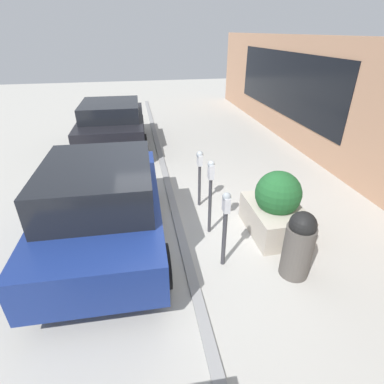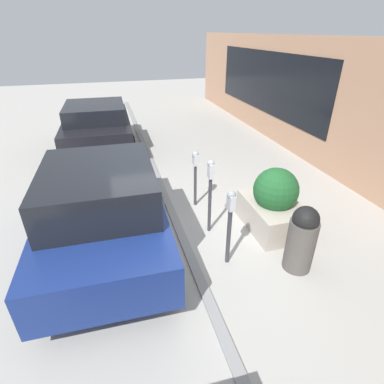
{
  "view_description": "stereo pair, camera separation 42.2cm",
  "coord_description": "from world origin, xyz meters",
  "px_view_note": "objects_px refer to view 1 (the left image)",
  "views": [
    {
      "loc": [
        -4.67,
        0.73,
        3.46
      ],
      "look_at": [
        0.0,
        -0.15,
        0.88
      ],
      "focal_mm": 28.0,
      "sensor_mm": 36.0,
      "label": 1
    },
    {
      "loc": [
        -4.57,
        1.14,
        3.46
      ],
      "look_at": [
        0.0,
        -0.15,
        0.88
      ],
      "focal_mm": 28.0,
      "sensor_mm": 36.0,
      "label": 2
    }
  ],
  "objects_px": {
    "parking_meter_middle": "(200,168)",
    "parking_meter_nearest": "(225,218)",
    "planter_box": "(276,208)",
    "parked_car_middle": "(103,205)",
    "parked_car_rear": "(112,123)",
    "trash_bin": "(299,245)",
    "parking_meter_second": "(211,185)"
  },
  "relations": [
    {
      "from": "planter_box",
      "to": "parked_car_middle",
      "type": "height_order",
      "value": "parked_car_middle"
    },
    {
      "from": "parking_meter_middle",
      "to": "parked_car_rear",
      "type": "xyz_separation_m",
      "value": [
        4.27,
        2.0,
        -0.12
      ]
    },
    {
      "from": "parking_meter_middle",
      "to": "parked_car_middle",
      "type": "bearing_deg",
      "value": 119.05
    },
    {
      "from": "parking_meter_nearest",
      "to": "trash_bin",
      "type": "height_order",
      "value": "parking_meter_nearest"
    },
    {
      "from": "parking_meter_nearest",
      "to": "parked_car_rear",
      "type": "bearing_deg",
      "value": 17.7
    },
    {
      "from": "trash_bin",
      "to": "planter_box",
      "type": "bearing_deg",
      "value": -7.87
    },
    {
      "from": "parking_meter_second",
      "to": "planter_box",
      "type": "height_order",
      "value": "parking_meter_second"
    },
    {
      "from": "parked_car_middle",
      "to": "parking_meter_nearest",
      "type": "bearing_deg",
      "value": -113.64
    },
    {
      "from": "parking_meter_middle",
      "to": "planter_box",
      "type": "relative_size",
      "value": 0.95
    },
    {
      "from": "parking_meter_nearest",
      "to": "planter_box",
      "type": "height_order",
      "value": "parking_meter_nearest"
    },
    {
      "from": "parked_car_rear",
      "to": "parked_car_middle",
      "type": "bearing_deg",
      "value": -178.01
    },
    {
      "from": "parked_car_middle",
      "to": "parked_car_rear",
      "type": "relative_size",
      "value": 1.02
    },
    {
      "from": "parking_meter_second",
      "to": "trash_bin",
      "type": "height_order",
      "value": "parking_meter_second"
    },
    {
      "from": "parking_meter_second",
      "to": "parked_car_middle",
      "type": "relative_size",
      "value": 0.38
    },
    {
      "from": "parking_meter_middle",
      "to": "planter_box",
      "type": "xyz_separation_m",
      "value": [
        -1.24,
        -1.2,
        -0.38
      ]
    },
    {
      "from": "parking_meter_middle",
      "to": "parking_meter_nearest",
      "type": "bearing_deg",
      "value": 179.74
    },
    {
      "from": "parking_meter_middle",
      "to": "trash_bin",
      "type": "distance_m",
      "value": 2.62
    },
    {
      "from": "parking_meter_nearest",
      "to": "parking_meter_second",
      "type": "xyz_separation_m",
      "value": [
        0.93,
        0.01,
        0.1
      ]
    },
    {
      "from": "parking_meter_nearest",
      "to": "parking_meter_second",
      "type": "bearing_deg",
      "value": 0.52
    },
    {
      "from": "parking_meter_nearest",
      "to": "planter_box",
      "type": "relative_size",
      "value": 1.01
    },
    {
      "from": "parking_meter_nearest",
      "to": "parking_meter_middle",
      "type": "xyz_separation_m",
      "value": [
        1.95,
        -0.01,
        0.01
      ]
    },
    {
      "from": "parking_meter_second",
      "to": "trash_bin",
      "type": "bearing_deg",
      "value": -142.11
    },
    {
      "from": "parking_meter_nearest",
      "to": "parking_meter_second",
      "type": "relative_size",
      "value": 0.92
    },
    {
      "from": "planter_box",
      "to": "parked_car_middle",
      "type": "xyz_separation_m",
      "value": [
        0.18,
        3.12,
        0.3
      ]
    },
    {
      "from": "trash_bin",
      "to": "parking_meter_nearest",
      "type": "bearing_deg",
      "value": 67.71
    },
    {
      "from": "parked_car_middle",
      "to": "parked_car_rear",
      "type": "bearing_deg",
      "value": 2.14
    },
    {
      "from": "parking_meter_nearest",
      "to": "parked_car_middle",
      "type": "height_order",
      "value": "parked_car_middle"
    },
    {
      "from": "parking_meter_nearest",
      "to": "parking_meter_middle",
      "type": "bearing_deg",
      "value": -0.26
    },
    {
      "from": "parking_meter_second",
      "to": "trash_bin",
      "type": "xyz_separation_m",
      "value": [
        -1.36,
        -1.06,
        -0.43
      ]
    },
    {
      "from": "parking_meter_second",
      "to": "trash_bin",
      "type": "relative_size",
      "value": 1.29
    },
    {
      "from": "parking_meter_middle",
      "to": "parked_car_rear",
      "type": "distance_m",
      "value": 4.72
    },
    {
      "from": "parking_meter_nearest",
      "to": "parked_car_rear",
      "type": "distance_m",
      "value": 6.53
    }
  ]
}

